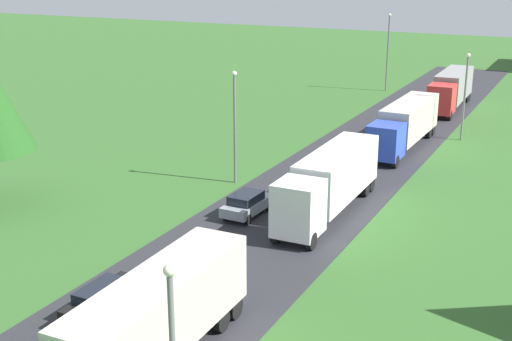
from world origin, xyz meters
The scene contains 11 objects.
road centered at (0.00, 24.50, 0.03)m, with size 10.00×140.00×0.06m, color #2B2B30.
lane_marking_centre centered at (0.00, 20.12, 0.07)m, with size 0.16×120.56×0.01m.
truck_lead centered at (2.27, 11.24, 2.15)m, with size 2.68×13.33×3.66m.
truck_second centered at (2.33, 30.95, 2.22)m, with size 2.58×12.30×3.79m.
truck_third centered at (2.43, 48.28, 2.15)m, with size 2.69×12.84×3.70m.
truck_fourth centered at (2.64, 65.82, 2.19)m, with size 2.65×12.28×3.77m.
car_second centered at (-2.00, 14.57, 0.84)m, with size 1.81×4.41×1.48m.
car_third centered at (-2.08, 28.39, 0.82)m, with size 1.90×4.04×1.46m.
lamppost_second centered at (-5.89, 33.91, 4.46)m, with size 0.36×0.36×7.98m.
lamppost_third centered at (6.19, 53.25, 4.26)m, with size 0.36×0.36×7.58m.
lamppost_fourth centered at (-6.36, 72.86, 5.03)m, with size 0.36×0.36×9.10m.
Camera 1 is at (16.22, -6.86, 15.36)m, focal length 48.10 mm.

